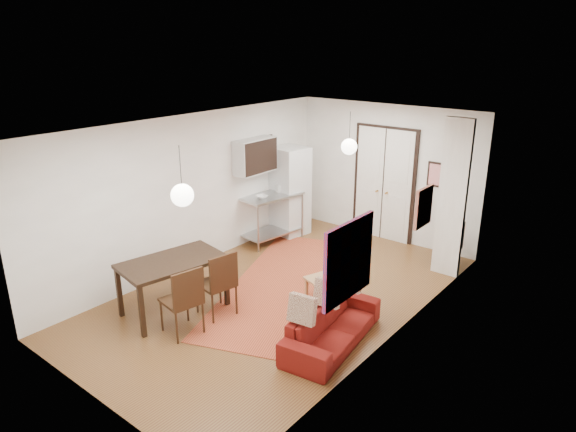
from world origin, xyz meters
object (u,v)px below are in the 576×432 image
Objects in this scene: coffee_table at (329,286)px; black_side_chair at (452,236)px; sofa at (332,326)px; dining_chair_far at (186,291)px; fridge at (290,191)px; dining_chair_near at (221,275)px; kitchen_counter at (272,210)px; dining_table at (172,266)px.

black_side_chair reaches higher than coffee_table.
sofa is at bearing -53.19° from coffee_table.
sofa is 2.20m from dining_chair_far.
fridge is 3.70m from dining_chair_near.
kitchen_counter is 1.31× the size of dining_chair_far.
dining_chair_far is (-1.21, -1.97, 0.31)m from coffee_table.
fridge reaches higher than kitchen_counter.
dining_table is (0.75, -3.29, 0.09)m from kitchen_counter.
dining_chair_near is at bearing 37.57° from dining_table.
sofa is 4.54m from fridge.
kitchen_counter is at bearing -143.70° from dining_chair_near.
fridge is at bearing -13.38° from black_side_chair.
dining_chair_far is at bearing 42.04° from black_side_chair.
dining_chair_near is (-1.90, -0.34, 0.36)m from sofa.
dining_chair_far is (0.60, -0.24, -0.15)m from dining_table.
dining_chair_far is at bearing -21.67° from dining_table.
kitchen_counter is at bearing -148.29° from dining_chair_far.
kitchen_counter is 3.77m from dining_chair_far.
black_side_chair is at bearing 166.62° from dining_chair_far.
dining_table is at bearing 99.71° from sofa.
coffee_table is 2.54m from dining_table.
coffee_table is at bearing -23.33° from kitchen_counter.
dining_table is (0.74, -3.89, -0.20)m from fridge.
dining_chair_far is at bearing -64.01° from fridge.
fridge reaches higher than black_side_chair.
sofa is at bearing -35.65° from fridge.
black_side_chair is (2.14, 4.08, -0.06)m from dining_chair_near.
fridge is at bearing -147.91° from dining_chair_near.
dining_chair_far reaches higher than dining_table.
fridge is 2.00× the size of black_side_chair.
kitchen_counter is (-3.25, 2.49, 0.41)m from sofa.
dining_chair_far is at bearing -61.03° from kitchen_counter.
coffee_table is (-0.70, 0.93, 0.05)m from sofa.
black_side_chair is (3.49, 1.25, -0.12)m from kitchen_counter.
black_side_chair is (2.14, 4.78, -0.06)m from dining_chair_far.
black_side_chair is (0.24, 3.74, 0.30)m from sofa.
black_side_chair reaches higher than sofa.
sofa is at bearing 129.34° from dining_chair_far.
dining_chair_far reaches higher than kitchen_counter.
fridge reaches higher than dining_chair_near.
dining_table is (-2.50, -0.80, 0.50)m from sofa.
coffee_table is 0.67× the size of kitchen_counter.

